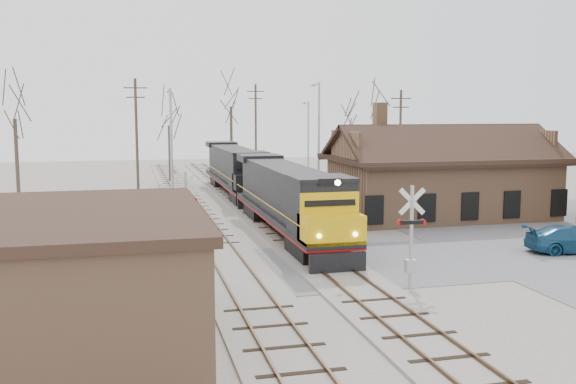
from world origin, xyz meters
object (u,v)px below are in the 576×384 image
(depot, at_px, (441,182))
(locomotive_trailing, at_px, (235,170))
(locomotive_lead, at_px, (289,199))
(parked_car, at_px, (573,239))

(depot, relative_size, locomotive_trailing, 0.79)
(locomotive_lead, bearing_deg, parked_car, -29.89)
(locomotive_lead, xyz_separation_m, locomotive_trailing, (0.00, 19.41, -0.00))
(locomotive_lead, xyz_separation_m, parked_car, (13.28, -7.64, -1.53))
(locomotive_trailing, bearing_deg, depot, -51.02)
(locomotive_lead, relative_size, parked_car, 3.95)
(locomotive_trailing, distance_m, parked_car, 30.17)
(depot, xyz_separation_m, locomotive_trailing, (-11.99, 14.82, -0.18))
(locomotive_trailing, bearing_deg, locomotive_lead, -90.00)
(depot, height_order, locomotive_trailing, depot)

